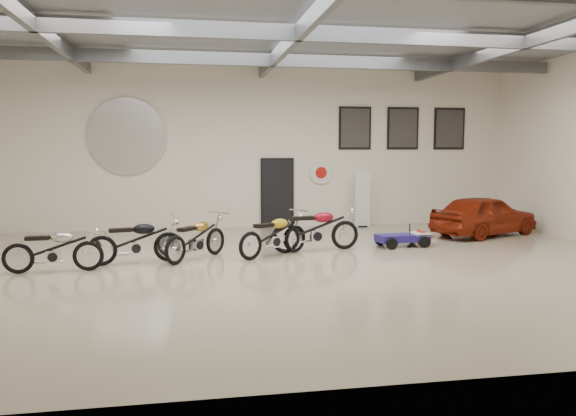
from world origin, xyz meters
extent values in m
cube|color=tan|center=(0.00, 0.00, 0.00)|extent=(16.00, 12.00, 0.01)
cube|color=slate|center=(0.00, 0.00, 5.00)|extent=(16.00, 12.00, 0.01)
cube|color=white|center=(0.00, 6.00, 2.50)|extent=(16.00, 0.02, 5.00)
cube|color=black|center=(0.50, 5.95, 1.05)|extent=(0.92, 0.08, 2.10)
imported|color=maroon|center=(6.00, 3.21, 0.58)|extent=(2.58, 3.66, 1.16)
camera|label=1|loc=(-2.22, -11.32, 2.44)|focal=35.00mm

